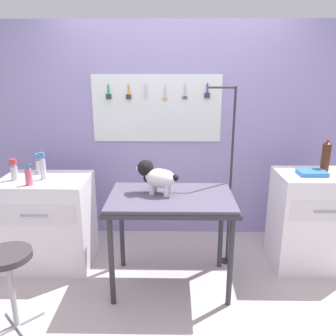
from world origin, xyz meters
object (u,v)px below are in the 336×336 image
Objects in this scene: grooming_table at (171,205)px; soda_bottle at (326,156)px; dog at (156,176)px; counter_left at (49,221)px; grooming_arm at (229,186)px; cabinet_right at (310,220)px; spray_bottle_short at (29,177)px; stool at (8,267)px.

grooming_table is 1.52m from soda_bottle.
dog is (-0.13, 0.06, 0.23)m from grooming_table.
counter_left is at bearing -177.67° from soda_bottle.
cabinet_right is at bearing -0.51° from grooming_arm.
soda_bottle reaches higher than cabinet_right.
counter_left is (-1.04, 0.27, -0.54)m from dog.
spray_bottle_short is (-1.23, 0.15, 0.19)m from grooming_table.
soda_bottle is at bearing 5.34° from grooming_arm.
dog is 0.44× the size of counter_left.
soda_bottle is at bearing 21.22° from stool.
grooming_table is at bearing -165.19° from cabinet_right.
spray_bottle_short is at bearing 98.09° from stool.
soda_bottle reaches higher than counter_left.
cabinet_right is at bearing 0.37° from counter_left.
cabinet_right is (2.48, 0.02, 0.03)m from counter_left.
grooming_arm is 5.68× the size of soda_bottle.
cabinet_right is 4.88× the size of spray_bottle_short.
stool is at bearing -87.20° from counter_left.
spray_bottle_short is 0.63× the size of soda_bottle.
counter_left is 2.90× the size of soda_bottle.
counter_left is 4.58× the size of spray_bottle_short.
dog is at bearing -156.05° from grooming_arm.
grooming_table is at bearing -162.87° from soda_bottle.
cabinet_right is 0.61m from soda_bottle.
counter_left reaches higher than grooming_table.
counter_left is 0.54m from spray_bottle_short.
stool is at bearing -81.91° from spray_bottle_short.
spray_bottle_short is (-2.54, -0.20, 0.48)m from cabinet_right.
cabinet_right reaches higher than stool.
grooming_table is 1.25m from spray_bottle_short.
cabinet_right is (0.78, -0.01, -0.33)m from grooming_arm.
dog reaches higher than spray_bottle_short.
cabinet_right is 2.59m from spray_bottle_short.
grooming_arm is 0.93m from soda_bottle.
grooming_table is 3.54× the size of soda_bottle.
soda_bottle is at bearing 6.16° from spray_bottle_short.
dog is at bearing -168.75° from cabinet_right.
spray_bottle_short is at bearing -107.45° from counter_left.
grooming_table is 0.64m from grooming_arm.
cabinet_right is at bearing 20.21° from stool.
dog is at bearing -4.70° from spray_bottle_short.
dog is 1.26m from stool.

